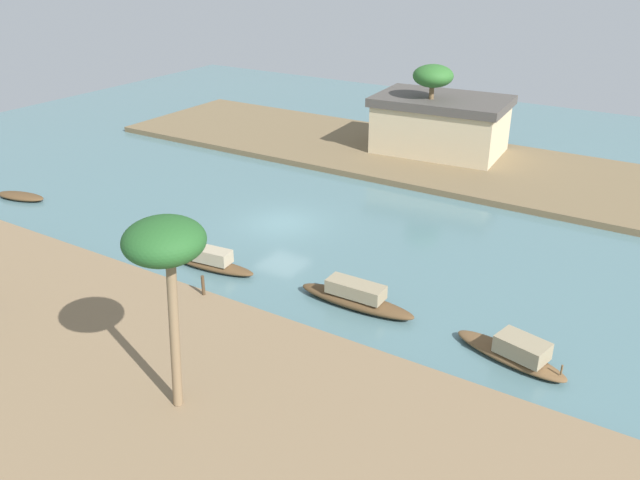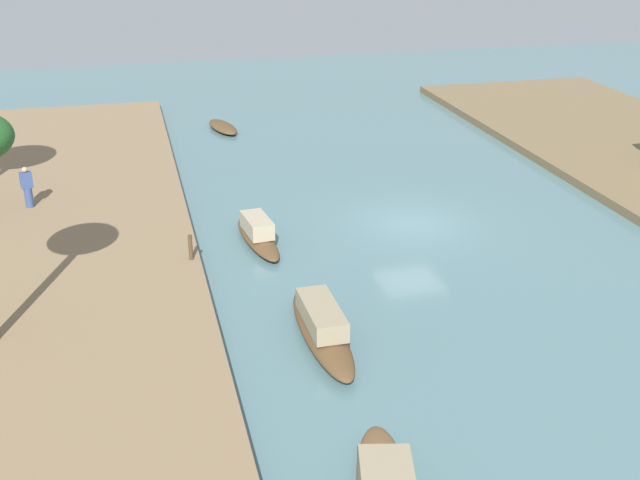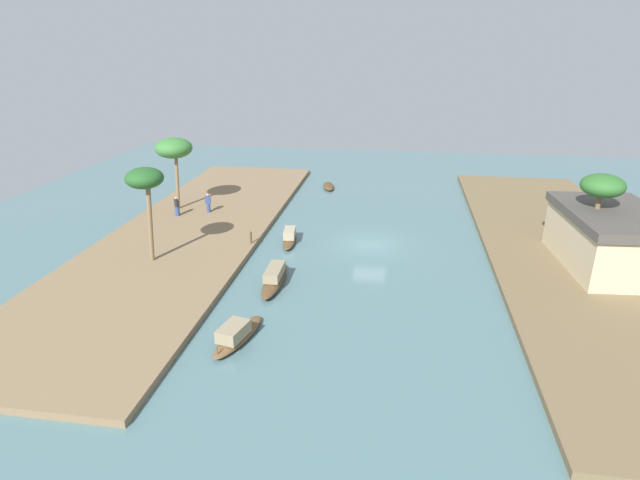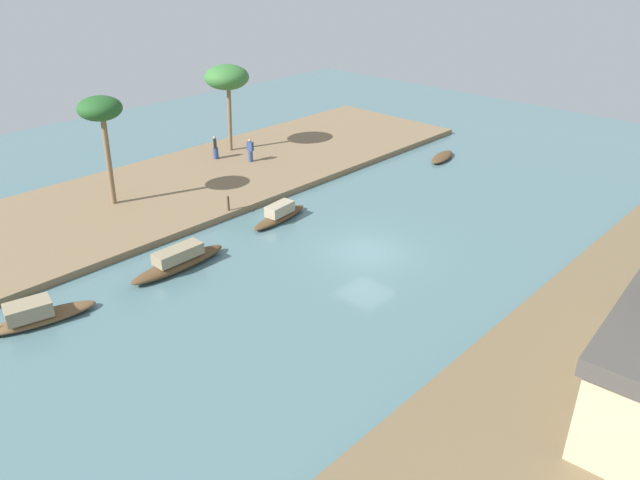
{
  "view_description": "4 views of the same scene",
  "coord_description": "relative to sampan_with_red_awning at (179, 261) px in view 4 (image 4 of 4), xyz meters",
  "views": [
    {
      "loc": [
        19.01,
        -26.36,
        14.08
      ],
      "look_at": [
        4.23,
        -2.85,
        1.16
      ],
      "focal_mm": 36.44,
      "sensor_mm": 36.0,
      "label": 1
    },
    {
      "loc": [
        26.75,
        -10.39,
        11.62
      ],
      "look_at": [
        2.1,
        -4.21,
        0.63
      ],
      "focal_mm": 44.45,
      "sensor_mm": 36.0,
      "label": 2
    },
    {
      "loc": [
        36.35,
        1.78,
        14.49
      ],
      "look_at": [
        2.55,
        -3.47,
        1.13
      ],
      "focal_mm": 28.87,
      "sensor_mm": 36.0,
      "label": 3
    },
    {
      "loc": [
        21.48,
        17.06,
        14.4
      ],
      "look_at": [
        1.72,
        -1.71,
        0.73
      ],
      "focal_mm": 33.38,
      "sensor_mm": 36.0,
      "label": 4
    }
  ],
  "objects": [
    {
      "name": "river_water",
      "position": [
        -7.72,
        5.57,
        -0.44
      ],
      "size": [
        71.33,
        71.33,
        0.0
      ],
      "primitive_type": "plane",
      "color": "slate",
      "rests_on": "ground"
    },
    {
      "name": "riverbank_left",
      "position": [
        -7.72,
        -8.71,
        -0.24
      ],
      "size": [
        42.76,
        11.77,
        0.39
      ],
      "primitive_type": "cube",
      "color": "#846B4C",
      "rests_on": "ground"
    },
    {
      "name": "sampan_with_red_awning",
      "position": [
        0.0,
        0.0,
        0.0
      ],
      "size": [
        5.32,
        1.21,
        1.13
      ],
      "rotation": [
        0.0,
        0.0,
        0.01
      ],
      "color": "brown",
      "rests_on": "river_water"
    },
    {
      "name": "sampan_open_hull",
      "position": [
        6.81,
        -0.37,
        -0.02
      ],
      "size": [
        4.6,
        2.13,
        1.08
      ],
      "rotation": [
        0.0,
        0.0,
        -0.23
      ],
      "color": "brown",
      "rests_on": "river_water"
    },
    {
      "name": "sampan_upstream_small",
      "position": [
        -7.29,
        -0.58,
        -0.05
      ],
      "size": [
        4.35,
        1.42,
        1.02
      ],
      "rotation": [
        0.0,
        0.0,
        0.11
      ],
      "color": "brown",
      "rests_on": "river_water"
    },
    {
      "name": "sampan_foreground",
      "position": [
        -22.97,
        0.24,
        -0.24
      ],
      "size": [
        3.41,
        1.76,
        0.39
      ],
      "rotation": [
        0.0,
        0.0,
        0.22
      ],
      "color": "brown",
      "rests_on": "river_water"
    },
    {
      "name": "person_on_near_bank",
      "position": [
        -10.87,
        -11.15,
        0.62
      ],
      "size": [
        0.53,
        0.53,
        1.67
      ],
      "rotation": [
        0.0,
        0.0,
        4.17
      ],
      "color": "#33477A",
      "rests_on": "riverbank_left"
    },
    {
      "name": "person_by_mooring",
      "position": [
        -12.2,
        -8.85,
        0.74
      ],
      "size": [
        0.38,
        0.5,
        1.65
      ],
      "rotation": [
        0.0,
        0.0,
        4.92
      ],
      "color": "#33477A",
      "rests_on": "riverbank_left"
    },
    {
      "name": "mooring_post",
      "position": [
        -5.63,
        -3.14,
        0.4
      ],
      "size": [
        0.14,
        0.14,
        0.89
      ],
      "primitive_type": "cylinder",
      "color": "#4C3823",
      "rests_on": "riverbank_left"
    },
    {
      "name": "palm_tree_left_near",
      "position": [
        -12.85,
        -11.8,
        5.31
      ],
      "size": [
        3.17,
        3.17,
        6.31
      ],
      "color": "#7F6647",
      "rests_on": "riverbank_left"
    },
    {
      "name": "palm_tree_left_far",
      "position": [
        -1.57,
        -8.81,
        5.54
      ],
      "size": [
        2.46,
        2.46,
        6.45
      ],
      "color": "#7F6647",
      "rests_on": "riverbank_left"
    }
  ]
}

